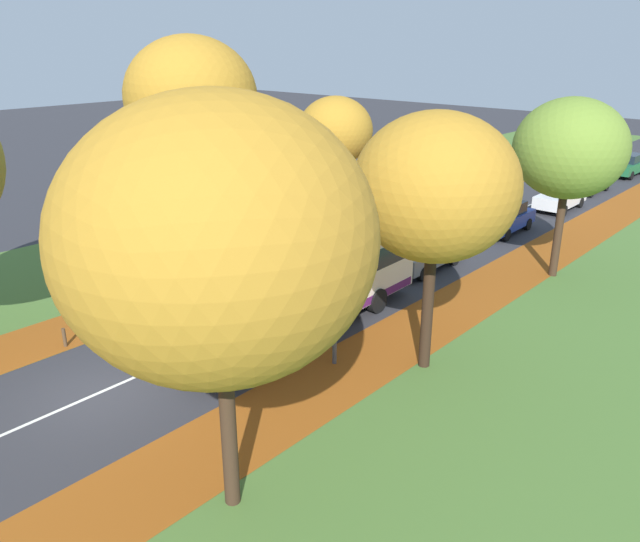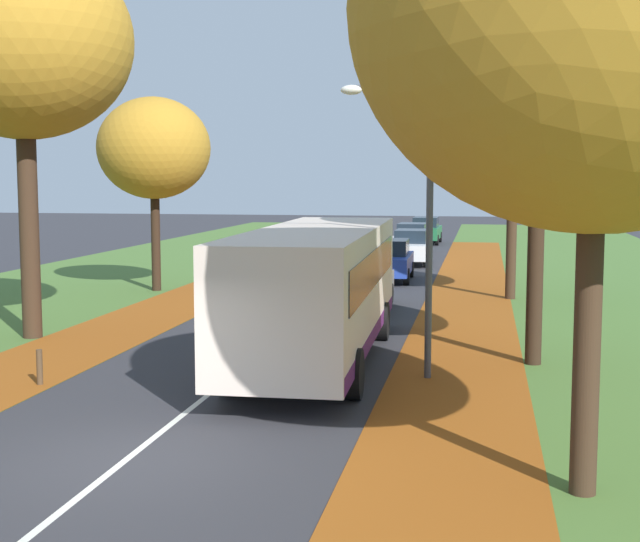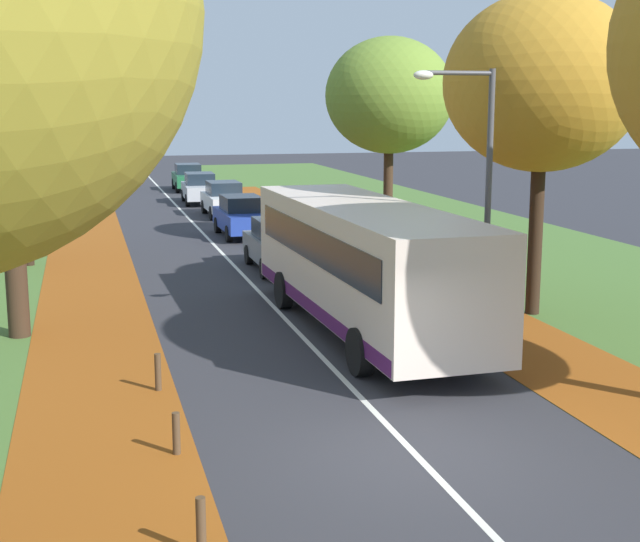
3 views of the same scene
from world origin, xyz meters
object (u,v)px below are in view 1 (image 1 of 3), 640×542
(tree_right_mid, at_px, (570,149))
(car_grey_lead, at_px, (425,251))
(bollard_second, at_px, (64,338))
(bollard_third, at_px, (146,308))
(streetlamp_right, at_px, (327,251))
(car_white_third_in_line, at_px, (561,196))
(car_green_trailing, at_px, (627,165))
(tree_right_nearest, at_px, (217,239))
(bus, at_px, (302,284))
(tree_left_near, at_px, (191,98))
(car_blue_following, at_px, (505,218))
(car_silver_fourth_in_line, at_px, (588,180))
(tree_left_mid, at_px, (335,131))
(tree_right_near, at_px, (435,188))

(tree_right_mid, height_order, car_grey_lead, tree_right_mid)
(bollard_second, relative_size, bollard_third, 0.94)
(bollard_second, xyz_separation_m, streetlamp_right, (7.18, 5.17, 3.40))
(car_white_third_in_line, distance_m, car_green_trailing, 13.02)
(tree_right_nearest, bearing_deg, bus, 123.23)
(car_green_trailing, bearing_deg, tree_left_near, -103.05)
(bus, height_order, car_grey_lead, bus)
(car_grey_lead, distance_m, car_white_third_in_line, 14.20)
(car_grey_lead, relative_size, car_blue_following, 0.99)
(car_grey_lead, xyz_separation_m, car_silver_fourth_in_line, (0.03, 19.87, 0.00))
(bollard_second, height_order, bollard_third, bollard_third)
(tree_left_mid, xyz_separation_m, bollard_second, (3.00, -17.46, -4.75))
(tree_right_nearest, bearing_deg, tree_left_mid, 124.77)
(tree_left_near, bearing_deg, tree_right_nearest, -35.77)
(tree_right_near, relative_size, tree_right_mid, 1.04)
(car_silver_fourth_in_line, bearing_deg, car_white_third_in_line, -85.97)
(bus, relative_size, car_white_third_in_line, 2.49)
(tree_left_mid, height_order, tree_right_mid, tree_right_mid)
(streetlamp_right, distance_m, car_blue_following, 17.30)
(tree_right_mid, bearing_deg, car_green_trailing, 100.33)
(tree_left_near, bearing_deg, bus, -11.80)
(tree_left_mid, xyz_separation_m, tree_right_near, (12.71, -10.49, 0.65))
(tree_right_nearest, relative_size, car_white_third_in_line, 2.13)
(bollard_second, distance_m, bus, 8.20)
(bus, bearing_deg, tree_left_mid, 125.79)
(bollard_third, bearing_deg, tree_left_mid, 101.84)
(car_grey_lead, bearing_deg, bus, -88.75)
(car_blue_following, bearing_deg, bollard_second, -102.59)
(bollard_third, height_order, car_grey_lead, car_grey_lead)
(tree_left_mid, height_order, car_silver_fourth_in_line, tree_left_mid)
(tree_left_near, relative_size, bollard_second, 14.84)
(car_green_trailing, bearing_deg, tree_left_mid, -108.43)
(tree_right_nearest, height_order, car_grey_lead, tree_right_nearest)
(tree_left_mid, relative_size, bus, 0.66)
(bus, distance_m, car_white_third_in_line, 22.41)
(tree_right_near, bearing_deg, bollard_second, -144.31)
(tree_right_near, bearing_deg, tree_right_mid, 91.11)
(tree_left_near, bearing_deg, car_green_trailing, 76.95)
(tree_left_near, distance_m, car_green_trailing, 35.31)
(tree_right_nearest, xyz_separation_m, bollard_second, (-9.92, 1.16, -5.85))
(car_white_third_in_line, height_order, car_silver_fourth_in_line, same)
(car_white_third_in_line, bearing_deg, bollard_second, -100.37)
(tree_left_mid, relative_size, car_silver_fourth_in_line, 1.62)
(streetlamp_right, height_order, car_white_third_in_line, streetlamp_right)
(car_grey_lead, bearing_deg, car_green_trailing, 89.45)
(car_green_trailing, bearing_deg, tree_right_mid, -79.67)
(car_white_third_in_line, distance_m, car_silver_fourth_in_line, 5.69)
(tree_right_near, height_order, bollard_third, tree_right_near)
(bus, height_order, car_white_third_in_line, bus)
(bus, bearing_deg, bollard_third, -147.58)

